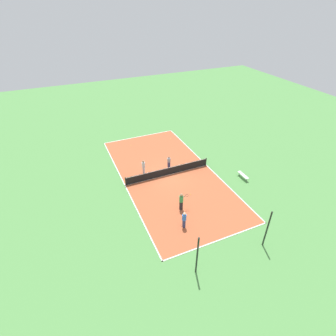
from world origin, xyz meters
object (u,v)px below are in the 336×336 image
player_far_white (144,166)px  tennis_ball_near_net (190,194)px  tennis_net (168,171)px  bench (243,175)px  player_far_green (181,200)px  fence_post_back_right (197,256)px  player_near_blue (184,219)px  fence_post_back_left (267,229)px  tennis_ball_left_sideline (165,134)px  tennis_ball_midcourt (171,139)px  player_baseline_gray (169,161)px  tennis_ball_far_baseline (131,145)px

player_far_white → tennis_ball_near_net: 6.11m
tennis_net → bench: size_ratio=6.23×
player_far_green → fence_post_back_right: fence_post_back_right is taller
player_near_blue → fence_post_back_left: bearing=-121.3°
tennis_net → tennis_ball_left_sideline: bearing=-111.4°
player_far_white → fence_post_back_left: size_ratio=0.48×
player_near_blue → fence_post_back_left: (-4.82, 4.20, 0.82)m
tennis_net → tennis_ball_midcourt: 8.51m
player_baseline_gray → tennis_ball_far_baseline: 7.13m
player_near_blue → tennis_ball_left_sideline: 17.60m
tennis_net → tennis_ball_far_baseline: (1.73, -8.03, -0.46)m
player_far_green → player_near_blue: bearing=-115.4°
fence_post_back_right → bench: bearing=-141.6°
tennis_ball_left_sideline → fence_post_back_right: bearing=72.5°
player_baseline_gray → tennis_ball_left_sideline: size_ratio=20.32×
fence_post_back_right → player_far_white: bearing=-92.9°
player_far_white → player_near_blue: bearing=-144.0°
player_far_green → tennis_ball_midcourt: bearing=64.3°
bench → tennis_ball_left_sideline: (3.47, -12.95, -0.33)m
bench → fence_post_back_left: bearing=-27.2°
tennis_net → tennis_ball_far_baseline: bearing=-77.8°
tennis_ball_far_baseline → fence_post_back_left: (-4.72, 19.76, 1.70)m
player_far_white → tennis_ball_midcourt: player_far_white is taller
player_far_green → tennis_ball_midcourt: size_ratio=26.32×
player_far_white → tennis_ball_near_net: player_far_white is taller
tennis_net → player_far_white: (2.31, -1.29, 0.46)m
tennis_net → tennis_ball_near_net: size_ratio=140.49×
player_baseline_gray → fence_post_back_left: size_ratio=0.39×
tennis_net → tennis_ball_left_sideline: tennis_net is taller
bench → tennis_ball_far_baseline: bearing=-143.2°
tennis_ball_left_sideline → tennis_ball_midcourt: bearing=95.1°
player_near_blue → tennis_ball_midcourt: (-5.58, -15.15, -0.88)m
tennis_ball_midcourt → tennis_ball_left_sideline: 1.57m
player_near_blue → bench: bearing=-57.3°
player_far_white → tennis_ball_far_baseline: bearing=28.0°
tennis_ball_midcourt → fence_post_back_right: size_ratio=0.02×
bench → tennis_ball_far_baseline: bench is taller
tennis_net → bench: bearing=152.0°
fence_post_back_left → bench: bearing=-117.2°
player_near_blue → player_far_white: bearing=12.9°
player_far_green → tennis_ball_near_net: 2.50m
player_baseline_gray → player_far_green: bearing=-25.7°
player_near_blue → tennis_ball_left_sideline: size_ratio=23.49×
tennis_ball_near_net → tennis_ball_midcourt: bearing=-105.0°
bench → tennis_ball_near_net: bearing=-88.1°
bench → fence_post_back_right: fence_post_back_right is taller
tennis_ball_midcourt → player_far_green: bearing=69.7°
tennis_ball_near_net → fence_post_back_right: size_ratio=0.02×
bench → player_far_green: size_ratio=0.86×
tennis_net → tennis_ball_midcourt: (-3.75, -7.62, -0.46)m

